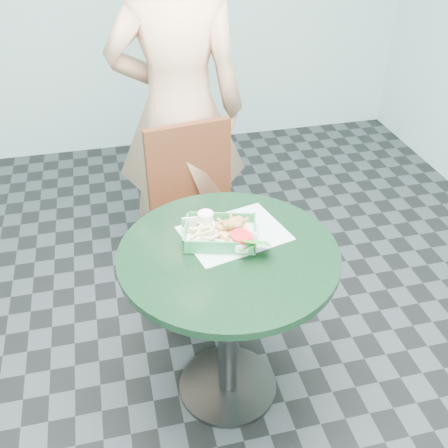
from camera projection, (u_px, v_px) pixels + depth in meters
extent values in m
cube|color=#303335|center=(228.00, 386.00, 2.35)|extent=(4.00, 5.00, 0.02)
cylinder|color=#393939|center=(228.00, 385.00, 2.34)|extent=(0.43, 0.43, 0.02)
cylinder|color=#393939|center=(228.00, 326.00, 2.13)|extent=(0.08, 0.08, 0.70)
cylinder|color=black|center=(228.00, 259.00, 1.92)|extent=(0.81, 0.81, 0.03)
cube|color=black|center=(198.00, 231.00, 2.55)|extent=(0.42, 0.42, 0.04)
cube|color=black|center=(189.00, 168.00, 2.55)|extent=(0.42, 0.04, 0.46)
cube|color=black|center=(170.00, 298.00, 2.50)|extent=(0.04, 0.04, 0.43)
cube|color=black|center=(243.00, 286.00, 2.57)|extent=(0.04, 0.04, 0.43)
cube|color=black|center=(159.00, 252.00, 2.79)|extent=(0.04, 0.04, 0.43)
cube|color=black|center=(226.00, 243.00, 2.86)|extent=(0.04, 0.04, 0.43)
imported|color=tan|center=(177.00, 73.00, 2.45)|extent=(0.88, 0.64, 2.23)
cube|color=#B2C9C5|center=(234.00, 238.00, 2.00)|extent=(0.43, 0.36, 0.00)
cube|color=#2A8444|center=(220.00, 242.00, 1.97)|extent=(0.26, 0.19, 0.01)
cube|color=white|center=(220.00, 241.00, 1.97)|extent=(0.25, 0.18, 0.00)
cube|color=#2A8444|center=(215.00, 222.00, 2.03)|extent=(0.26, 0.01, 0.05)
cube|color=#2A8444|center=(226.00, 251.00, 1.88)|extent=(0.26, 0.01, 0.05)
cube|color=#2A8444|center=(253.00, 231.00, 1.98)|extent=(0.01, 0.19, 0.05)
cube|color=#2A8444|center=(186.00, 241.00, 1.93)|extent=(0.01, 0.19, 0.05)
cylinder|color=#EEB64C|center=(232.00, 233.00, 1.98)|extent=(0.12, 0.12, 0.02)
cylinder|color=silver|center=(200.00, 223.00, 1.99)|extent=(0.06, 0.06, 0.03)
cylinder|color=white|center=(200.00, 220.00, 1.98)|extent=(0.05, 0.05, 0.00)
cylinder|color=white|center=(245.00, 243.00, 1.92)|extent=(0.09, 0.09, 0.03)
torus|color=white|center=(246.00, 239.00, 1.91)|extent=(0.08, 0.08, 0.01)
cylinder|color=red|center=(246.00, 237.00, 1.91)|extent=(0.08, 0.08, 0.01)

